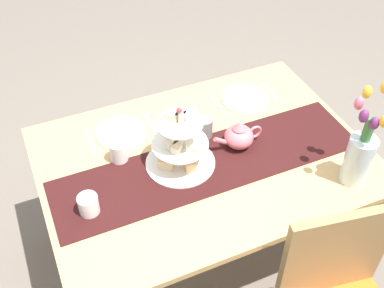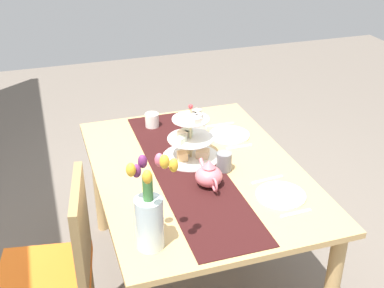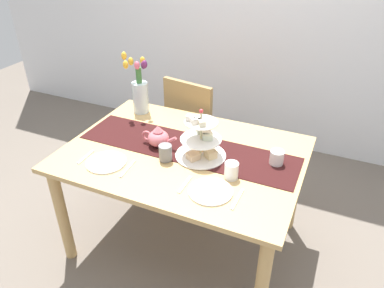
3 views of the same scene
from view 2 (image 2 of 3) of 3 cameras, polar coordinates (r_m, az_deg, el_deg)
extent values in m
plane|color=#6B6056|center=(2.98, 0.55, -15.02)|extent=(8.00, 8.00, 0.00)
cube|color=tan|center=(2.55, 0.62, -3.11)|extent=(1.41, 1.01, 0.03)
cylinder|color=tan|center=(3.38, 4.20, -1.92)|extent=(0.07, 0.07, 0.71)
cylinder|color=tan|center=(3.19, -10.56, -4.31)|extent=(0.07, 0.07, 0.71)
cylinder|color=olive|center=(2.70, -11.47, -15.33)|extent=(0.04, 0.04, 0.41)
cube|color=orange|center=(2.44, -16.47, -14.44)|extent=(0.48, 0.48, 0.05)
cube|color=olive|center=(2.26, -12.51, -9.57)|extent=(0.42, 0.10, 0.45)
cube|color=black|center=(2.52, -0.47, -2.96)|extent=(1.36, 0.34, 0.00)
cylinder|color=beige|center=(2.56, -0.16, 1.18)|extent=(0.01, 0.01, 0.28)
cylinder|color=white|center=(2.63, -0.15, -1.49)|extent=(0.30, 0.30, 0.01)
cylinder|color=white|center=(2.57, -0.16, 0.64)|extent=(0.24, 0.24, 0.01)
cylinder|color=white|center=(2.53, -0.16, 2.86)|extent=(0.19, 0.19, 0.01)
cube|color=beige|center=(2.67, -0.53, -0.33)|extent=(0.08, 0.08, 0.05)
cube|color=#EBB875|center=(2.58, -1.10, -1.38)|extent=(0.05, 0.05, 0.05)
cube|color=beige|center=(2.61, 1.22, -1.07)|extent=(0.08, 0.09, 0.04)
cube|color=silver|center=(2.60, -0.57, 1.38)|extent=(0.06, 0.05, 0.03)
cube|color=beige|center=(2.58, -1.04, 1.16)|extent=(0.07, 0.06, 0.03)
cube|color=silver|center=(2.52, -1.27, 0.45)|extent=(0.06, 0.07, 0.03)
cube|color=silver|center=(2.47, 0.47, 2.77)|extent=(0.06, 0.04, 0.03)
cube|color=silver|center=(2.51, 0.59, 3.14)|extent=(0.07, 0.06, 0.03)
cube|color=beige|center=(2.54, 0.46, 3.52)|extent=(0.06, 0.07, 0.03)
sphere|color=red|center=(2.50, -0.16, 4.29)|extent=(0.02, 0.02, 0.02)
ellipsoid|color=#D66B75|center=(2.37, 1.91, -3.69)|extent=(0.13, 0.13, 0.10)
cone|color=#D66B75|center=(2.34, 1.94, -2.27)|extent=(0.06, 0.06, 0.04)
cylinder|color=#D66B75|center=(2.44, 1.21, -2.43)|extent=(0.07, 0.02, 0.06)
torus|color=#D66B75|center=(2.31, 2.58, -4.68)|extent=(0.07, 0.01, 0.07)
cylinder|color=silver|center=(1.99, -4.86, -8.97)|extent=(0.11, 0.11, 0.22)
cylinder|color=#3D7538|center=(1.89, -5.06, -5.07)|extent=(0.04, 0.04, 0.12)
ellipsoid|color=#6B2860|center=(1.89, -5.65, -1.99)|extent=(0.04, 0.04, 0.06)
ellipsoid|color=#6B2860|center=(1.87, -6.35, -3.07)|extent=(0.04, 0.04, 0.06)
ellipsoid|color=yellow|center=(1.84, -6.98, -2.93)|extent=(0.04, 0.04, 0.06)
ellipsoid|color=yellow|center=(1.79, -5.11, -3.74)|extent=(0.04, 0.04, 0.06)
ellipsoid|color=yellow|center=(1.77, -3.15, -2.01)|extent=(0.04, 0.04, 0.06)
ellipsoid|color=yellow|center=(1.83, -2.12, -2.42)|extent=(0.04, 0.04, 0.06)
ellipsoid|color=#E5607A|center=(1.88, -3.74, -1.83)|extent=(0.04, 0.04, 0.06)
cylinder|color=white|center=(2.95, -4.58, 2.70)|extent=(0.08, 0.08, 0.08)
cylinder|color=white|center=(2.36, 10.06, -5.77)|extent=(0.23, 0.23, 0.01)
cube|color=silver|center=(2.26, 11.73, -7.73)|extent=(0.02, 0.15, 0.01)
cube|color=silver|center=(2.47, 8.55, -4.04)|extent=(0.03, 0.17, 0.01)
cylinder|color=white|center=(2.86, 4.27, 1.03)|extent=(0.23, 0.23, 0.01)
cube|color=silver|center=(2.75, 5.38, -0.32)|extent=(0.02, 0.15, 0.01)
cube|color=silver|center=(2.98, 3.24, 2.21)|extent=(0.02, 0.17, 0.01)
cylinder|color=slate|center=(2.50, 3.67, -1.99)|extent=(0.08, 0.08, 0.09)
cylinder|color=white|center=(2.84, 0.88, 1.83)|extent=(0.08, 0.08, 0.09)
camera|label=1|loc=(2.78, -35.52, 27.03)|focal=44.48mm
camera|label=3|loc=(3.72, 23.85, 24.30)|focal=34.31mm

